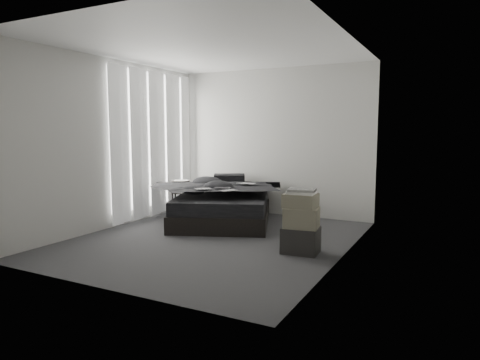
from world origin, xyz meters
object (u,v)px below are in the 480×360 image
at_px(side_stand, 181,198).
at_px(laptop, 245,180).
at_px(box_lower, 301,240).
at_px(bed, 223,215).

bearing_deg(side_stand, laptop, -1.95).
bearing_deg(box_lower, bed, 147.59).
distance_m(bed, laptop, 0.68).
distance_m(laptop, box_lower, 1.98).
xyz_separation_m(side_stand, box_lower, (2.72, -1.32, -0.15)).
bearing_deg(laptop, side_stand, 174.10).
height_order(bed, side_stand, side_stand).
bearing_deg(box_lower, laptop, 137.98).
bearing_deg(bed, laptop, 7.50).
relative_size(side_stand, box_lower, 1.41).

